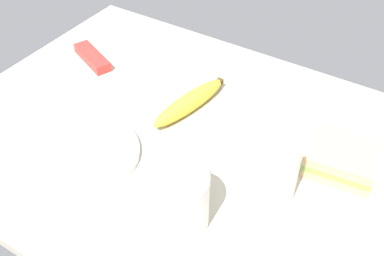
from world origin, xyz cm
name	(u,v)px	position (x,y,z in cm)	size (l,w,h in cm)	color
tabletop	(192,145)	(0.00, 0.00, 1.00)	(90.00, 64.00, 2.00)	#BCB29E
plate_of_food	(85,153)	(-13.40, -12.86, 2.60)	(18.55, 18.55, 1.20)	white
coffee_mug_milky	(178,199)	(7.44, -15.59, 6.93)	(8.86, 11.20, 9.58)	white
sandwich_main	(342,158)	(24.25, 7.44, 4.20)	(11.88, 10.94, 4.40)	#DBB77A
glass_of_milk	(276,172)	(17.15, -3.63, 7.08)	(6.42, 6.42, 11.34)	silver
banana	(190,102)	(-4.96, 7.11, 3.75)	(6.94, 18.77, 3.49)	yellow
snack_bar	(92,57)	(-31.59, 9.76, 3.00)	(11.56, 3.36, 2.00)	red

